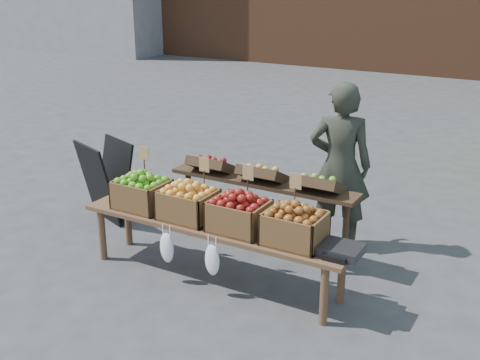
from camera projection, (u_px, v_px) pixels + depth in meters
The scene contains 10 objects.
ground at pixel (187, 289), 5.55m from camera, with size 80.00×80.00×0.00m, color #3E3E40.
vendor at pixel (340, 166), 6.18m from camera, with size 0.64×0.42×1.76m, color #2A2D23.
chalkboard_sign at pixel (106, 181), 6.96m from camera, with size 0.63×0.35×0.96m, color black, non-canonical shape.
back_table at pixel (262, 207), 6.10m from camera, with size 2.10×0.44×1.04m, color #362417, non-canonical shape.
display_bench at pixel (213, 252), 5.64m from camera, with size 2.70×0.56×0.57m, color brown, non-canonical shape.
crate_golden_apples at pixel (142, 194), 5.89m from camera, with size 0.50×0.40×0.28m, color #417D1C, non-canonical shape.
crate_russet_pears at pixel (188, 204), 5.63m from camera, with size 0.50×0.40×0.28m, color gold, non-canonical shape.
crate_red_apples at pixel (239, 216), 5.37m from camera, with size 0.50×0.40×0.28m, color #62150F, non-canonical shape.
crate_green_apples at pixel (295, 228), 5.12m from camera, with size 0.50×0.40×0.28m, color #954E1E, non-canonical shape.
weighing_scale at pixel (341, 250), 4.95m from camera, with size 0.34×0.30×0.08m, color black.
Camera 1 is at (2.88, -4.00, 2.79)m, focal length 45.00 mm.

